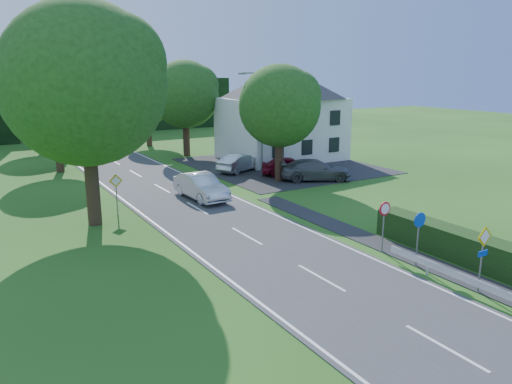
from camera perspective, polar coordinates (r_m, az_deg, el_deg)
road at (r=26.70m, az=-3.21°, el=-3.88°), size 7.00×80.00×0.04m
parking_pad at (r=43.53m, az=2.87°, el=3.04°), size 14.00×16.00×0.04m
line_edge_left at (r=25.44m, az=-9.74°, el=-4.92°), size 0.12×80.00×0.01m
line_edge_right at (r=28.27m, az=2.64°, el=-2.82°), size 0.12×80.00×0.01m
line_centre at (r=26.70m, az=-3.22°, el=-3.83°), size 0.12×80.00×0.01m
tree_main at (r=27.30m, az=-18.77°, el=8.24°), size 9.40×9.40×11.64m
tree_left_far at (r=43.29m, az=-21.92°, el=7.73°), size 7.00×7.00×8.58m
tree_right_far at (r=48.49m, az=-8.07°, el=9.42°), size 7.40×7.40×9.09m
tree_left_back at (r=55.22m, az=-23.42°, el=8.42°), size 6.60×6.60×8.07m
tree_right_back at (r=55.67m, az=-12.25°, el=9.00°), size 6.20×6.20×7.56m
tree_right_mid at (r=36.86m, az=2.71°, el=7.81°), size 7.00×7.00×8.58m
treeline_right at (r=71.52m, az=-14.89°, el=9.62°), size 30.00×5.00×7.00m
house_white at (r=46.52m, az=2.95°, el=9.19°), size 10.60×8.40×8.60m
streetlight at (r=38.30m, az=0.49°, el=8.31°), size 2.03×0.18×8.00m
sign_priority_right at (r=20.19m, az=24.54°, el=-5.74°), size 0.78×0.09×2.59m
sign_roundabout at (r=21.95m, az=18.12°, el=-3.99°), size 0.64×0.08×2.37m
sign_speed_limit at (r=23.21m, az=14.47°, el=-2.53°), size 0.64×0.11×2.37m
sign_priority_left at (r=29.21m, az=-15.71°, el=0.61°), size 0.78×0.09×2.44m
moving_car at (r=32.12m, az=-6.29°, el=0.62°), size 1.98×5.01×1.62m
motorcycle at (r=35.64m, az=-8.38°, el=1.29°), size 1.03×1.84×0.92m
parked_car_red at (r=39.28m, az=3.76°, el=2.99°), size 4.68×3.49×1.48m
parked_car_silver_a at (r=40.80m, az=-1.85°, el=3.41°), size 4.72×3.30×1.48m
parked_car_grey at (r=37.71m, az=6.78°, el=2.53°), size 5.79×4.35×1.56m
parasol at (r=43.22m, az=1.77°, el=4.13°), size 2.39×2.41×1.68m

